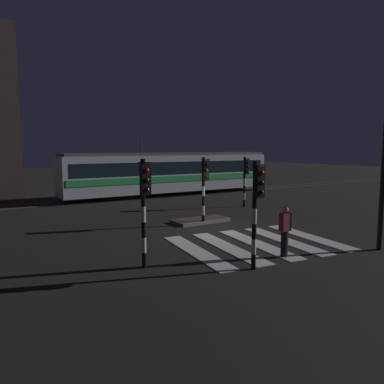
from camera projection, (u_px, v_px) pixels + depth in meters
The scene contains 11 objects.
ground_plane at pixel (218, 231), 16.05m from camera, with size 120.00×120.00×0.00m, color black.
rail_near at pixel (123, 200), 25.62m from camera, with size 80.00×0.12×0.03m, color #59595E.
rail_far at pixel (115, 198), 26.83m from camera, with size 80.00×0.12×0.03m, color #59595E.
crosswalk_zebra at pixel (257, 244), 13.91m from camera, with size 6.31×5.36×0.02m.
traffic_island at pixel (200, 220), 18.02m from camera, with size 2.70×1.28×0.18m.
traffic_light_corner_far_right at pixel (246, 174), 22.40m from camera, with size 0.36×0.42×3.07m.
traffic_light_corner_near_left at pixel (145, 197), 10.80m from camera, with size 0.36×0.42×3.28m.
traffic_light_kerb_mid_left at pixel (257, 199), 10.68m from camera, with size 0.36×0.42×3.22m.
traffic_light_median_centre at pixel (204, 181), 17.11m from camera, with size 0.36×0.42×3.18m.
tram at pixel (171, 172), 28.24m from camera, with size 16.85×2.58×4.15m.
pedestrian_waiting_at_kerb at pixel (285, 231), 12.15m from camera, with size 0.36×0.24×1.71m.
Camera 1 is at (-9.23, -12.79, 3.59)m, focal length 34.51 mm.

